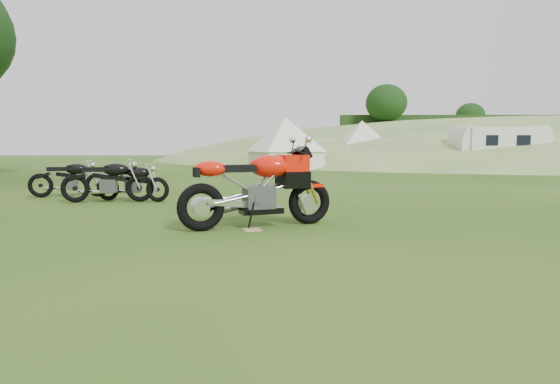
{
  "coord_description": "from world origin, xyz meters",
  "views": [
    {
      "loc": [
        -0.08,
        -6.39,
        1.21
      ],
      "look_at": [
        -0.07,
        0.4,
        0.55
      ],
      "focal_mm": 30.0,
      "sensor_mm": 36.0,
      "label": 1
    }
  ],
  "objects_px": {
    "plywood_board": "(252,230)",
    "vintage_moto_d": "(132,181)",
    "vintage_moto_c": "(69,178)",
    "tent_mid": "(362,144)",
    "tent_left": "(285,144)",
    "caravan": "(498,148)",
    "vintage_moto_b": "(107,179)",
    "sport_motorcycle": "(257,182)"
  },
  "relations": [
    {
      "from": "sport_motorcycle",
      "to": "tent_left",
      "type": "relative_size",
      "value": 0.73
    },
    {
      "from": "vintage_moto_b",
      "to": "vintage_moto_d",
      "type": "relative_size",
      "value": 1.12
    },
    {
      "from": "plywood_board",
      "to": "vintage_moto_d",
      "type": "height_order",
      "value": "vintage_moto_d"
    },
    {
      "from": "vintage_moto_c",
      "to": "tent_mid",
      "type": "bearing_deg",
      "value": 49.96
    },
    {
      "from": "vintage_moto_c",
      "to": "tent_left",
      "type": "relative_size",
      "value": 0.57
    },
    {
      "from": "plywood_board",
      "to": "vintage_moto_b",
      "type": "bearing_deg",
      "value": 133.99
    },
    {
      "from": "caravan",
      "to": "vintage_moto_c",
      "type": "bearing_deg",
      "value": -145.47
    },
    {
      "from": "sport_motorcycle",
      "to": "vintage_moto_b",
      "type": "xyz_separation_m",
      "value": [
        -3.41,
        3.18,
        -0.19
      ]
    },
    {
      "from": "plywood_board",
      "to": "tent_left",
      "type": "bearing_deg",
      "value": 87.73
    },
    {
      "from": "vintage_moto_d",
      "to": "tent_left",
      "type": "xyz_separation_m",
      "value": [
        3.59,
        14.96,
        0.91
      ]
    },
    {
      "from": "tent_left",
      "to": "tent_mid",
      "type": "height_order",
      "value": "tent_mid"
    },
    {
      "from": "tent_left",
      "to": "caravan",
      "type": "relative_size",
      "value": 0.66
    },
    {
      "from": "plywood_board",
      "to": "vintage_moto_b",
      "type": "xyz_separation_m",
      "value": [
        -3.33,
        3.45,
        0.49
      ]
    },
    {
      "from": "tent_mid",
      "to": "caravan",
      "type": "height_order",
      "value": "tent_mid"
    },
    {
      "from": "vintage_moto_c",
      "to": "tent_mid",
      "type": "distance_m",
      "value": 20.53
    },
    {
      "from": "vintage_moto_b",
      "to": "tent_mid",
      "type": "height_order",
      "value": "tent_mid"
    },
    {
      "from": "vintage_moto_d",
      "to": "vintage_moto_c",
      "type": "bearing_deg",
      "value": 167.13
    },
    {
      "from": "plywood_board",
      "to": "vintage_moto_d",
      "type": "distance_m",
      "value": 4.63
    },
    {
      "from": "vintage_moto_c",
      "to": "caravan",
      "type": "xyz_separation_m",
      "value": [
        16.43,
        13.14,
        0.65
      ]
    },
    {
      "from": "sport_motorcycle",
      "to": "plywood_board",
      "type": "distance_m",
      "value": 0.73
    },
    {
      "from": "plywood_board",
      "to": "vintage_moto_b",
      "type": "distance_m",
      "value": 4.82
    },
    {
      "from": "plywood_board",
      "to": "vintage_moto_d",
      "type": "xyz_separation_m",
      "value": [
        -2.85,
        3.62,
        0.44
      ]
    },
    {
      "from": "tent_left",
      "to": "plywood_board",
      "type": "bearing_deg",
      "value": -114.85
    },
    {
      "from": "vintage_moto_c",
      "to": "caravan",
      "type": "height_order",
      "value": "caravan"
    },
    {
      "from": "caravan",
      "to": "tent_mid",
      "type": "bearing_deg",
      "value": 139.18
    },
    {
      "from": "vintage_moto_b",
      "to": "caravan",
      "type": "bearing_deg",
      "value": 36.34
    },
    {
      "from": "vintage_moto_b",
      "to": "caravan",
      "type": "distance_m",
      "value": 20.75
    },
    {
      "from": "plywood_board",
      "to": "vintage_moto_d",
      "type": "bearing_deg",
      "value": 128.18
    },
    {
      "from": "vintage_moto_d",
      "to": "tent_mid",
      "type": "xyz_separation_m",
      "value": [
        8.36,
        18.7,
        0.92
      ]
    },
    {
      "from": "vintage_moto_c",
      "to": "vintage_moto_d",
      "type": "relative_size",
      "value": 1.05
    },
    {
      "from": "vintage_moto_b",
      "to": "vintage_moto_c",
      "type": "bearing_deg",
      "value": 134.33
    },
    {
      "from": "sport_motorcycle",
      "to": "plywood_board",
      "type": "height_order",
      "value": "sport_motorcycle"
    },
    {
      "from": "vintage_moto_b",
      "to": "caravan",
      "type": "relative_size",
      "value": 0.4
    },
    {
      "from": "tent_left",
      "to": "tent_mid",
      "type": "relative_size",
      "value": 0.99
    },
    {
      "from": "tent_left",
      "to": "tent_mid",
      "type": "distance_m",
      "value": 6.07
    },
    {
      "from": "vintage_moto_b",
      "to": "tent_left",
      "type": "xyz_separation_m",
      "value": [
        4.07,
        15.13,
        0.86
      ]
    },
    {
      "from": "tent_left",
      "to": "caravan",
      "type": "distance_m",
      "value": 11.1
    },
    {
      "from": "plywood_board",
      "to": "vintage_moto_c",
      "type": "xyz_separation_m",
      "value": [
        -4.63,
        4.5,
        0.46
      ]
    },
    {
      "from": "sport_motorcycle",
      "to": "caravan",
      "type": "xyz_separation_m",
      "value": [
        11.72,
        17.36,
        0.44
      ]
    },
    {
      "from": "caravan",
      "to": "sport_motorcycle",
      "type": "bearing_deg",
      "value": -128.16
    },
    {
      "from": "caravan",
      "to": "plywood_board",
      "type": "bearing_deg",
      "value": -127.91
    },
    {
      "from": "caravan",
      "to": "vintage_moto_d",
      "type": "bearing_deg",
      "value": -140.39
    }
  ]
}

